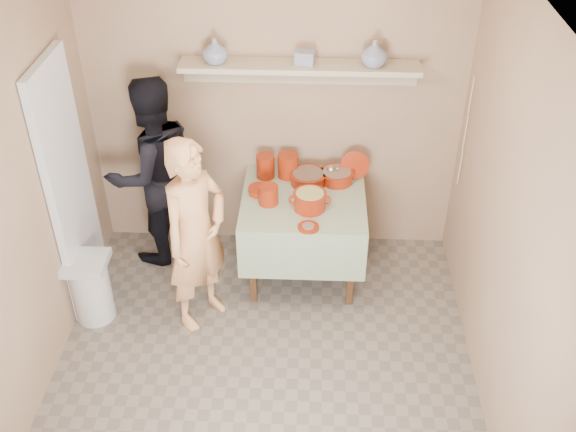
{
  "coord_description": "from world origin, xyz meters",
  "views": [
    {
      "loc": [
        0.31,
        -3.1,
        3.72
      ],
      "look_at": [
        0.15,
        0.75,
        0.95
      ],
      "focal_mm": 42.0,
      "sensor_mm": 36.0,
      "label": 1
    }
  ],
  "objects_px": {
    "serving_table": "(303,209)",
    "cazuela_rice": "(310,199)",
    "person_cook": "(196,236)",
    "trash_bin": "(91,288)",
    "person_helper": "(154,173)"
  },
  "relations": [
    {
      "from": "person_helper",
      "to": "person_cook",
      "type": "bearing_deg",
      "value": 83.71
    },
    {
      "from": "person_cook",
      "to": "trash_bin",
      "type": "relative_size",
      "value": 2.78
    },
    {
      "from": "trash_bin",
      "to": "person_helper",
      "type": "bearing_deg",
      "value": 64.86
    },
    {
      "from": "person_helper",
      "to": "serving_table",
      "type": "xyz_separation_m",
      "value": [
        1.22,
        -0.2,
        -0.18
      ]
    },
    {
      "from": "person_helper",
      "to": "cazuela_rice",
      "type": "distance_m",
      "value": 1.32
    },
    {
      "from": "person_helper",
      "to": "trash_bin",
      "type": "bearing_deg",
      "value": 27.47
    },
    {
      "from": "serving_table",
      "to": "cazuela_rice",
      "type": "xyz_separation_m",
      "value": [
        0.05,
        -0.16,
        0.2
      ]
    },
    {
      "from": "serving_table",
      "to": "cazuela_rice",
      "type": "distance_m",
      "value": 0.27
    },
    {
      "from": "serving_table",
      "to": "trash_bin",
      "type": "bearing_deg",
      "value": -159.25
    },
    {
      "from": "serving_table",
      "to": "trash_bin",
      "type": "distance_m",
      "value": 1.75
    },
    {
      "from": "person_cook",
      "to": "person_helper",
      "type": "xyz_separation_m",
      "value": [
        -0.46,
        0.76,
        0.04
      ]
    },
    {
      "from": "serving_table",
      "to": "trash_bin",
      "type": "relative_size",
      "value": 1.74
    },
    {
      "from": "person_cook",
      "to": "serving_table",
      "type": "bearing_deg",
      "value": -17.39
    },
    {
      "from": "person_helper",
      "to": "cazuela_rice",
      "type": "height_order",
      "value": "person_helper"
    },
    {
      "from": "person_cook",
      "to": "cazuela_rice",
      "type": "bearing_deg",
      "value": -27.62
    }
  ]
}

